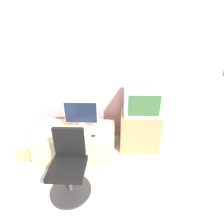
{
  "coord_description": "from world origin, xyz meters",
  "views": [
    {
      "loc": [
        0.5,
        -1.56,
        1.93
      ],
      "look_at": [
        0.42,
        0.92,
        0.71
      ],
      "focal_mm": 28.0,
      "sensor_mm": 36.0,
      "label": 1
    }
  ],
  "objects_px": {
    "office_chair": "(69,168)",
    "book": "(27,167)",
    "crt_tv": "(142,101)",
    "mouse": "(93,136)",
    "cardboard_box_lower": "(26,152)",
    "main_monitor": "(81,115)",
    "keyboard": "(79,136)"
  },
  "relations": [
    {
      "from": "keyboard",
      "to": "crt_tv",
      "type": "bearing_deg",
      "value": 23.03
    },
    {
      "from": "mouse",
      "to": "office_chair",
      "type": "xyz_separation_m",
      "value": [
        -0.24,
        -0.54,
        -0.12
      ]
    },
    {
      "from": "crt_tv",
      "to": "cardboard_box_lower",
      "type": "relative_size",
      "value": 2.32
    },
    {
      "from": "office_chair",
      "to": "cardboard_box_lower",
      "type": "height_order",
      "value": "office_chair"
    },
    {
      "from": "mouse",
      "to": "crt_tv",
      "type": "xyz_separation_m",
      "value": [
        0.75,
        0.42,
        0.4
      ]
    },
    {
      "from": "main_monitor",
      "to": "keyboard",
      "type": "height_order",
      "value": "main_monitor"
    },
    {
      "from": "main_monitor",
      "to": "crt_tv",
      "type": "height_order",
      "value": "crt_tv"
    },
    {
      "from": "crt_tv",
      "to": "office_chair",
      "type": "xyz_separation_m",
      "value": [
        -0.98,
        -0.96,
        -0.52
      ]
    },
    {
      "from": "keyboard",
      "to": "book",
      "type": "xyz_separation_m",
      "value": [
        -0.8,
        -0.19,
        -0.45
      ]
    },
    {
      "from": "keyboard",
      "to": "mouse",
      "type": "height_order",
      "value": "mouse"
    },
    {
      "from": "main_monitor",
      "to": "book",
      "type": "xyz_separation_m",
      "value": [
        -0.8,
        -0.43,
        -0.67
      ]
    },
    {
      "from": "cardboard_box_lower",
      "to": "book",
      "type": "bearing_deg",
      "value": -68.11
    },
    {
      "from": "office_chair",
      "to": "cardboard_box_lower",
      "type": "xyz_separation_m",
      "value": [
        -0.87,
        0.57,
        -0.22
      ]
    },
    {
      "from": "crt_tv",
      "to": "cardboard_box_lower",
      "type": "height_order",
      "value": "crt_tv"
    },
    {
      "from": "main_monitor",
      "to": "book",
      "type": "height_order",
      "value": "main_monitor"
    },
    {
      "from": "office_chair",
      "to": "book",
      "type": "height_order",
      "value": "office_chair"
    },
    {
      "from": "cardboard_box_lower",
      "to": "office_chair",
      "type": "bearing_deg",
      "value": -33.18
    },
    {
      "from": "office_chair",
      "to": "cardboard_box_lower",
      "type": "relative_size",
      "value": 3.37
    },
    {
      "from": "office_chair",
      "to": "book",
      "type": "relative_size",
      "value": 4.91
    },
    {
      "from": "crt_tv",
      "to": "mouse",
      "type": "bearing_deg",
      "value": -150.78
    },
    {
      "from": "book",
      "to": "cardboard_box_lower",
      "type": "bearing_deg",
      "value": 111.89
    },
    {
      "from": "keyboard",
      "to": "main_monitor",
      "type": "bearing_deg",
      "value": 88.51
    },
    {
      "from": "keyboard",
      "to": "office_chair",
      "type": "distance_m",
      "value": 0.56
    },
    {
      "from": "mouse",
      "to": "crt_tv",
      "type": "bearing_deg",
      "value": 29.22
    },
    {
      "from": "keyboard",
      "to": "cardboard_box_lower",
      "type": "xyz_separation_m",
      "value": [
        -0.88,
        0.02,
        -0.34
      ]
    },
    {
      "from": "mouse",
      "to": "cardboard_box_lower",
      "type": "xyz_separation_m",
      "value": [
        -1.1,
        0.02,
        -0.34
      ]
    },
    {
      "from": "keyboard",
      "to": "crt_tv",
      "type": "height_order",
      "value": "crt_tv"
    },
    {
      "from": "main_monitor",
      "to": "keyboard",
      "type": "xyz_separation_m",
      "value": [
        -0.01,
        -0.24,
        -0.22
      ]
    },
    {
      "from": "main_monitor",
      "to": "mouse",
      "type": "relative_size",
      "value": 7.51
    },
    {
      "from": "main_monitor",
      "to": "mouse",
      "type": "distance_m",
      "value": 0.39
    },
    {
      "from": "keyboard",
      "to": "office_chair",
      "type": "bearing_deg",
      "value": -91.82
    },
    {
      "from": "mouse",
      "to": "office_chair",
      "type": "height_order",
      "value": "office_chair"
    }
  ]
}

